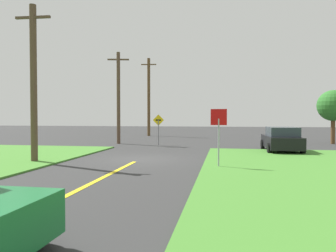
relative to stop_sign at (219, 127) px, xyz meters
The scene contains 9 objects.
ground_plane 5.13m from the stop_sign, 151.80° to the left, with size 120.00×120.00×0.00m, color #313131.
lane_stripe_center 7.35m from the stop_sign, 126.32° to the right, with size 0.20×14.00×0.01m, color yellow.
stop_sign is the anchor object (origin of this frame).
car_on_crossroad 8.61m from the stop_sign, 62.56° to the left, with size 2.24×4.58×1.62m.
utility_pole_near 9.34m from the stop_sign, behind, with size 1.80×0.33×7.80m.
utility_pole_mid 14.75m from the stop_sign, 125.97° to the left, with size 1.78×0.50×7.72m.
utility_pole_far 25.14m from the stop_sign, 110.30° to the left, with size 1.80×0.35×9.27m.
direction_sign 12.15m from the stop_sign, 114.20° to the left, with size 0.91×0.08×2.47m.
oak_tree_left 17.41m from the stop_sign, 57.75° to the left, with size 2.60×2.60×4.53m.
Camera 1 is at (4.45, -16.86, 2.27)m, focal length 34.82 mm.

